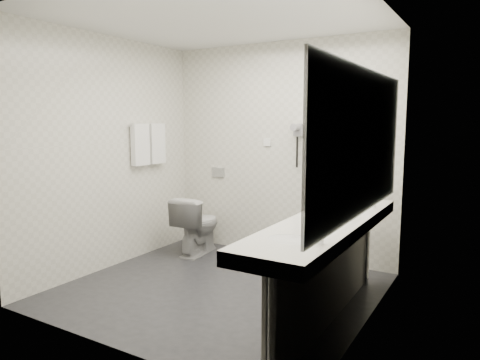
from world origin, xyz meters
The scene contains 31 objects.
floor centered at (0.00, 0.00, 0.00)m, with size 2.80×2.80×0.00m, color #252529.
ceiling centered at (0.00, 0.00, 2.50)m, with size 2.80×2.80×0.00m, color white.
wall_back centered at (0.00, 1.30, 1.25)m, with size 2.80×2.80×0.00m, color silver.
wall_front centered at (0.00, -1.30, 1.25)m, with size 2.80×2.80×0.00m, color silver.
wall_left centered at (-1.40, 0.00, 1.25)m, with size 2.60×2.60×0.00m, color silver.
wall_right centered at (1.40, 0.00, 1.25)m, with size 2.60×2.60×0.00m, color silver.
vanity_counter centered at (1.12, -0.20, 0.80)m, with size 0.55×2.20×0.10m, color white.
vanity_panel centered at (1.15, -0.20, 0.38)m, with size 0.03×2.15×0.75m, color gray.
vanity_post_near centered at (1.18, -1.24, 0.38)m, with size 0.06×0.06×0.75m, color silver.
vanity_post_far centered at (1.18, 0.84, 0.38)m, with size 0.06×0.06×0.75m, color silver.
mirror centered at (1.39, -0.20, 1.45)m, with size 0.02×2.20×1.05m, color #B2BCC6.
basin_near centered at (1.12, -0.85, 0.83)m, with size 0.40×0.31×0.05m, color white.
basin_far centered at (1.12, 0.45, 0.83)m, with size 0.40×0.31×0.05m, color white.
faucet_near centered at (1.32, -0.85, 0.92)m, with size 0.04×0.04×0.15m, color silver.
faucet_far centered at (1.32, 0.45, 0.92)m, with size 0.04×0.04×0.15m, color silver.
soap_bottle_a centered at (1.25, -0.15, 0.90)m, with size 0.05×0.05×0.10m, color beige.
soap_bottle_b centered at (1.19, -0.01, 0.89)m, with size 0.07×0.07×0.09m, color beige.
glass_left centered at (1.26, 0.01, 0.90)m, with size 0.05×0.05×0.10m, color silver.
glass_right centered at (1.24, 0.20, 0.90)m, with size 0.06×0.06×0.11m, color silver.
toilet centered at (-0.87, 0.85, 0.35)m, with size 0.39×0.70×0.70m, color white.
flush_plate centered at (-0.85, 1.29, 0.95)m, with size 0.18×0.02×0.12m, color #B2B5BA.
pedal_bin centered at (0.09, 1.01, 0.15)m, with size 0.21×0.21×0.30m, color #B2B5BA.
bin_lid centered at (0.09, 1.01, 0.30)m, with size 0.21×0.21×0.01m, color #B2B5BA.
towel_rail centered at (-1.35, 0.55, 1.55)m, with size 0.02×0.02×0.62m, color silver.
towel_near centered at (-1.34, 0.41, 1.33)m, with size 0.07×0.24×0.48m, color white.
towel_far centered at (-1.34, 0.69, 1.33)m, with size 0.07×0.24×0.48m, color white.
dryer_cradle centered at (0.25, 1.27, 1.50)m, with size 0.10×0.04×0.14m, color gray.
dryer_barrel centered at (0.25, 1.20, 1.53)m, with size 0.08×0.08×0.14m, color gray.
dryer_cord centered at (0.25, 1.26, 1.25)m, with size 0.02×0.02×0.35m, color black.
switch_plate_a centered at (-0.15, 1.29, 1.35)m, with size 0.09×0.02×0.09m, color white.
switch_plate_b centered at (0.55, 1.29, 1.35)m, with size 0.09×0.02×0.09m, color white.
Camera 1 is at (2.23, -3.37, 1.60)m, focal length 32.90 mm.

